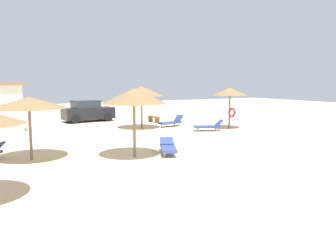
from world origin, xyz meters
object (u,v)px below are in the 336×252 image
at_px(parasol_4, 230,92).
at_px(lounger_3, 168,147).
at_px(parked_car, 88,111).
at_px(bench_0, 154,118).
at_px(parasol_0, 142,91).
at_px(parasol_2, 29,103).
at_px(parasol_3, 134,96).
at_px(lounger_0, 171,122).
at_px(lounger_4, 209,126).

distance_m(parasol_4, lounger_3, 9.59).
relative_size(parasol_4, parked_car, 0.68).
distance_m(bench_0, parked_car, 5.39).
xyz_separation_m(parasol_0, parasol_2, (-7.94, -6.42, -0.19)).
height_order(parasol_3, lounger_0, parasol_3).
height_order(parasol_0, parked_car, parasol_0).
xyz_separation_m(parasol_2, bench_0, (10.23, 9.17, -2.02)).
bearing_deg(bench_0, lounger_3, -113.38).
xyz_separation_m(parasol_3, parasol_4, (9.27, 5.09, -0.11)).
bearing_deg(lounger_3, parasol_4, 34.23).
height_order(lounger_0, lounger_4, lounger_0).
bearing_deg(bench_0, lounger_0, -90.43).
distance_m(parasol_0, bench_0, 4.20).
relative_size(parasol_3, lounger_0, 1.52).
relative_size(parasol_4, lounger_4, 1.42).
xyz_separation_m(parasol_2, lounger_0, (10.20, 6.28, -2.04)).
bearing_deg(parasol_4, lounger_4, -169.37).
xyz_separation_m(parasol_0, lounger_3, (-2.43, -8.15, -2.25)).
bearing_deg(parasol_0, lounger_0, -3.74).
relative_size(parasol_3, lounger_3, 1.46).
distance_m(parasol_0, lounger_3, 8.80).
bearing_deg(lounger_4, parasol_3, -147.14).
distance_m(parasol_0, parasol_4, 6.04).
xyz_separation_m(parasol_4, parked_car, (-7.44, 8.69, -1.67)).
xyz_separation_m(parasol_4, lounger_4, (-1.96, -0.37, -2.18)).
relative_size(lounger_3, lounger_4, 1.02).
distance_m(parasol_2, lounger_0, 12.15).
height_order(parasol_3, bench_0, parasol_3).
bearing_deg(lounger_4, lounger_3, -139.72).
height_order(lounger_3, parked_car, parked_car).
distance_m(parasol_0, parasol_2, 10.22).
bearing_deg(parasol_0, parasol_3, -116.48).
bearing_deg(parasol_2, parked_car, 64.61).
height_order(parasol_4, lounger_4, parasol_4).
bearing_deg(parked_car, parasol_3, -97.59).
bearing_deg(parasol_0, lounger_4, -44.43).
xyz_separation_m(parasol_3, bench_0, (6.27, 10.74, -2.26)).
bearing_deg(parasol_0, bench_0, 50.26).
relative_size(parasol_0, parasol_4, 1.09).
xyz_separation_m(parasol_2, parked_car, (5.79, 12.21, -1.54)).
bearing_deg(lounger_4, lounger_0, 108.95).
xyz_separation_m(parasol_3, parked_car, (1.84, 13.78, -1.78)).
distance_m(parasol_3, lounger_3, 2.78).
distance_m(parasol_3, lounger_0, 10.28).
distance_m(lounger_0, lounger_3, 9.28).
bearing_deg(lounger_3, lounger_4, 40.28).
distance_m(parasol_3, lounger_4, 9.01).
distance_m(parasol_4, parked_car, 11.56).
xyz_separation_m(parasol_0, bench_0, (2.28, 2.75, -2.21)).
xyz_separation_m(lounger_3, lounger_4, (5.76, 4.88, 0.01)).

